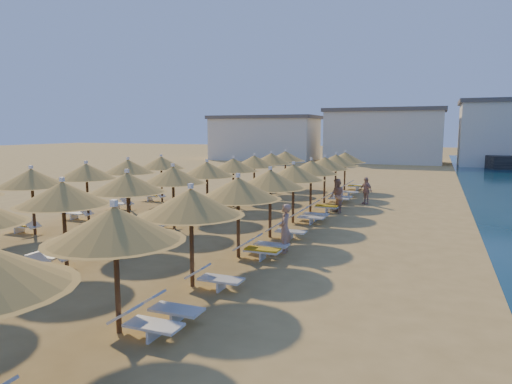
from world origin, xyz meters
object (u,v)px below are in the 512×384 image
at_px(parasol_row_east, 270,180).
at_px(beachgoer_a, 285,228).
at_px(beachgoer_b, 337,196).
at_px(beachgoer_c, 366,191).
at_px(parasol_row_west, 173,176).

distance_m(parasol_row_east, beachgoer_a, 2.82).
relative_size(beachgoer_a, beachgoer_b, 0.97).
xyz_separation_m(parasol_row_east, beachgoer_c, (2.39, 10.11, -1.55)).
relative_size(parasol_row_east, parasol_row_west, 1.00).
bearing_deg(parasol_row_west, parasol_row_east, 0.00).
bearing_deg(parasol_row_west, beachgoer_a, -18.93).
bearing_deg(beachgoer_c, beachgoer_a, -56.42).
height_order(parasol_row_west, beachgoer_a, parasol_row_west).
distance_m(beachgoer_c, beachgoer_a, 12.17).
distance_m(parasol_row_west, beachgoer_b, 9.00).
xyz_separation_m(parasol_row_west, beachgoer_b, (5.98, 6.57, -1.45)).
xyz_separation_m(parasol_row_east, beachgoer_a, (1.30, -2.02, -1.48)).
height_order(parasol_row_west, beachgoer_c, parasol_row_west).
distance_m(beachgoer_a, beachgoer_b, 8.58).
height_order(beachgoer_c, beachgoer_b, beachgoer_b).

